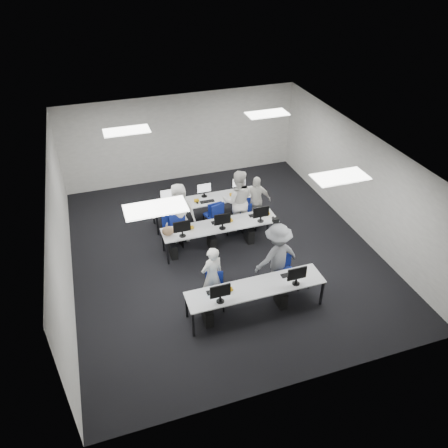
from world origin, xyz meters
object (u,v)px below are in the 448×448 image
object	(u,v)px
desk_front	(256,289)
chair_4	(246,220)
chair_2	(173,236)
chair_6	(214,220)
chair_7	(244,217)
student_3	(255,201)
student_2	(180,213)
photographer	(277,256)
chair_3	(218,225)
chair_1	(287,279)
chair_5	(177,230)
student_1	(238,201)
student_0	(212,276)
chair_0	(215,296)
desk_mid	(220,226)

from	to	relation	value
desk_front	chair_4	distance (m)	3.37
chair_2	chair_6	bearing A→B (deg)	11.16
chair_7	student_3	distance (m)	0.62
chair_4	student_2	xyz separation A→B (m)	(-1.95, 0.11, 0.59)
photographer	student_3	bearing A→B (deg)	-109.73
chair_3	chair_7	size ratio (longest dim) A/B	1.11
chair_4	photographer	xyz separation A→B (m)	(-0.17, -2.50, 0.59)
chair_1	photographer	xyz separation A→B (m)	(-0.20, 0.23, 0.59)
chair_2	chair_7	distance (m)	2.27
chair_2	student_2	bearing A→B (deg)	33.35
chair_5	student_1	xyz separation A→B (m)	(1.82, -0.03, 0.64)
student_1	photographer	distance (m)	2.63
student_0	photographer	size ratio (longest dim) A/B	0.89
chair_0	student_2	world-z (taller)	student_2
chair_4	student_1	size ratio (longest dim) A/B	0.48
chair_7	student_0	size ratio (longest dim) A/B	0.52
chair_2	chair_5	size ratio (longest dim) A/B	0.98
student_1	student_3	bearing A→B (deg)	-157.78
desk_mid	student_3	size ratio (longest dim) A/B	2.05
chair_4	chair_6	bearing A→B (deg)	154.34
photographer	chair_2	bearing A→B (deg)	-57.99
chair_0	chair_5	distance (m)	2.91
desk_front	student_2	size ratio (longest dim) A/B	1.83
student_1	photographer	world-z (taller)	student_1
desk_front	chair_5	size ratio (longest dim) A/B	3.38
chair_1	chair_5	size ratio (longest dim) A/B	0.96
desk_mid	student_0	world-z (taller)	student_0
chair_0	chair_5	size ratio (longest dim) A/B	0.93
desk_front	student_1	xyz separation A→B (m)	(0.76, 3.32, 0.26)
desk_front	chair_6	world-z (taller)	chair_6
chair_2	student_2	world-z (taller)	student_2
desk_mid	chair_0	world-z (taller)	chair_0
chair_5	desk_mid	bearing A→B (deg)	-33.50
chair_3	student_3	size ratio (longest dim) A/B	0.59
chair_7	photographer	size ratio (longest dim) A/B	0.47
chair_1	student_3	distance (m)	2.99
desk_front	desk_mid	world-z (taller)	same
chair_1	student_1	xyz separation A→B (m)	(-0.26, 2.85, 0.65)
desk_mid	photographer	distance (m)	2.08
desk_front	chair_1	world-z (taller)	chair_1
chair_1	student_2	world-z (taller)	student_2
desk_front	chair_0	world-z (taller)	chair_0
chair_5	student_0	bearing A→B (deg)	-83.52
chair_6	student_2	size ratio (longest dim) A/B	0.53
student_0	student_1	world-z (taller)	student_1
desk_front	chair_5	xyz separation A→B (m)	(-1.06, 3.35, -0.38)
chair_2	chair_6	world-z (taller)	same
desk_front	chair_7	bearing A→B (deg)	73.69
chair_6	student_1	world-z (taller)	student_1
student_3	chair_6	bearing A→B (deg)	-174.26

